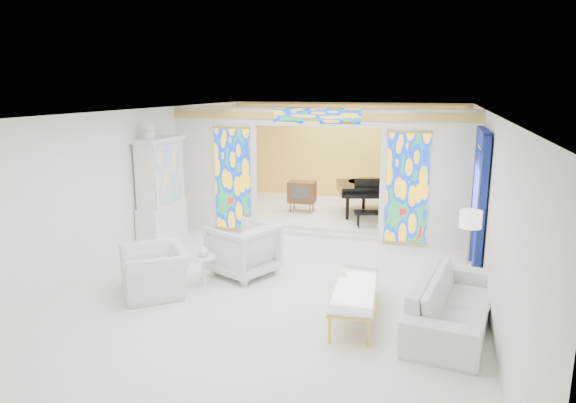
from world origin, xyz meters
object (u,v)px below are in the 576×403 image
(china_cabinet, at_px, (161,192))
(armchair_right, at_px, (243,250))
(grand_piano, at_px, (368,188))
(tv_console, at_px, (302,192))
(sofa, at_px, (452,302))
(armchair_left, at_px, (155,271))
(coffee_table, at_px, (355,290))

(china_cabinet, xyz_separation_m, armchair_right, (2.46, -1.37, -0.68))
(grand_piano, distance_m, tv_console, 1.75)
(grand_piano, bearing_deg, sofa, -87.38)
(sofa, bearing_deg, china_cabinet, 76.90)
(armchair_right, relative_size, sofa, 0.42)
(china_cabinet, distance_m, grand_piano, 5.37)
(armchair_left, distance_m, armchair_right, 1.67)
(armchair_right, distance_m, coffee_table, 2.57)
(tv_console, bearing_deg, grand_piano, 12.34)
(grand_piano, height_order, tv_console, grand_piano)
(armchair_left, xyz_separation_m, tv_console, (1.09, 5.68, 0.32))
(china_cabinet, height_order, armchair_right, china_cabinet)
(armchair_right, height_order, sofa, armchair_right)
(china_cabinet, xyz_separation_m, sofa, (6.17, -2.51, -0.79))
(china_cabinet, bearing_deg, sofa, -22.18)
(armchair_right, bearing_deg, china_cabinet, -94.56)
(sofa, bearing_deg, grand_piano, 28.04)
(coffee_table, distance_m, grand_piano, 6.01)
(sofa, bearing_deg, armchair_left, 100.14)
(china_cabinet, distance_m, armchair_right, 2.89)
(sofa, height_order, grand_piano, grand_piano)
(armchair_left, distance_m, tv_console, 5.80)
(armchair_right, relative_size, grand_piano, 0.39)
(grand_piano, bearing_deg, coffee_table, -100.49)
(sofa, distance_m, grand_piano, 6.28)
(china_cabinet, xyz_separation_m, armchair_left, (1.33, -2.60, -0.78))
(armchair_right, height_order, coffee_table, armchair_right)
(armchair_right, height_order, tv_console, tv_console)
(armchair_right, distance_m, sofa, 3.88)
(china_cabinet, relative_size, sofa, 1.05)
(armchair_left, relative_size, tv_console, 1.48)
(china_cabinet, height_order, coffee_table, china_cabinet)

